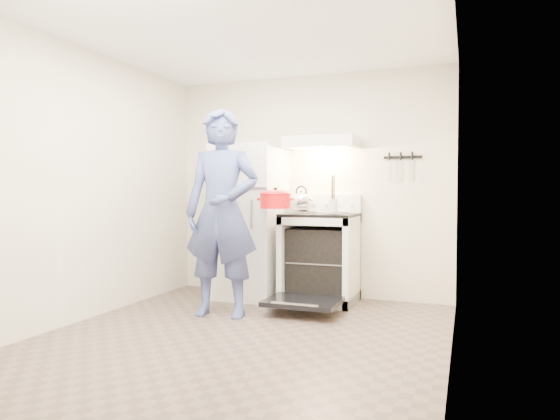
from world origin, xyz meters
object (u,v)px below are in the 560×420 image
object	(u,v)px
person	(222,213)
dutch_oven	(275,201)
stove_body	(320,259)
tea_kettle	(301,199)
refrigerator	(250,221)

from	to	relation	value
person	dutch_oven	bearing A→B (deg)	34.98
stove_body	person	distance (m)	1.26
tea_kettle	dutch_oven	world-z (taller)	tea_kettle
refrigerator	tea_kettle	world-z (taller)	refrigerator
tea_kettle	dutch_oven	distance (m)	0.68
refrigerator	dutch_oven	xyz separation A→B (m)	(0.50, -0.49, 0.24)
stove_body	dutch_oven	distance (m)	0.87
dutch_oven	person	bearing A→B (deg)	-135.94
dutch_oven	stove_body	bearing A→B (deg)	58.34
refrigerator	stove_body	world-z (taller)	refrigerator
tea_kettle	person	xyz separation A→B (m)	(-0.45, -1.06, -0.11)
refrigerator	stove_body	distance (m)	0.90
refrigerator	person	distance (m)	0.89
dutch_oven	refrigerator	bearing A→B (deg)	135.59
stove_body	person	world-z (taller)	person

